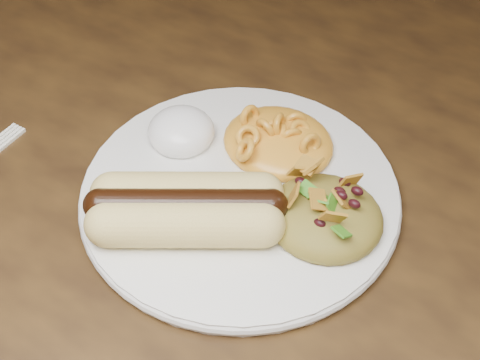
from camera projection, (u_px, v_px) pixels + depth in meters
The scene contains 6 objects.
table at pixel (339, 273), 0.61m from camera, with size 1.60×0.90×0.75m.
plate at pixel (240, 195), 0.54m from camera, with size 0.23×0.23×0.01m, color white.
hotdog at pixel (186, 208), 0.50m from camera, with size 0.11×0.11×0.03m.
mac_and_cheese at pixel (279, 131), 0.56m from camera, with size 0.09×0.08×0.03m, color orange.
sour_cream at pixel (181, 124), 0.56m from camera, with size 0.05×0.05×0.03m, color white.
taco_salad at pixel (326, 210), 0.51m from camera, with size 0.08×0.08×0.04m.
Camera 1 is at (0.13, -0.35, 1.16)m, focal length 55.00 mm.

